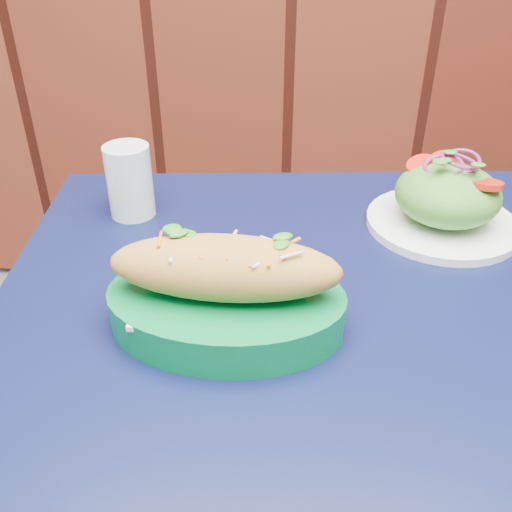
{
  "coord_description": "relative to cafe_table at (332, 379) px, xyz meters",
  "views": [
    {
      "loc": [
        -0.42,
        1.31,
        1.15
      ],
      "look_at": [
        -0.44,
        1.85,
        0.81
      ],
      "focal_mm": 40.0,
      "sensor_mm": 36.0,
      "label": 1
    }
  ],
  "objects": [
    {
      "name": "salad_plate",
      "position": [
        0.16,
        0.22,
        0.13
      ],
      "size": [
        0.21,
        0.21,
        0.11
      ],
      "rotation": [
        0.0,
        0.0,
        -0.23
      ],
      "color": "white",
      "rests_on": "cafe_table"
    },
    {
      "name": "cafe_table",
      "position": [
        0.0,
        0.0,
        0.0
      ],
      "size": [
        0.84,
        0.84,
        0.75
      ],
      "rotation": [
        0.0,
        0.0,
        0.06
      ],
      "color": "black",
      "rests_on": "ground"
    },
    {
      "name": "water_glass",
      "position": [
        -0.28,
        0.24,
        0.14
      ],
      "size": [
        0.07,
        0.07,
        0.11
      ],
      "primitive_type": "cylinder",
      "color": "silver",
      "rests_on": "cafe_table"
    },
    {
      "name": "banh_mi_basket",
      "position": [
        -0.12,
        -0.01,
        0.13
      ],
      "size": [
        0.27,
        0.18,
        0.12
      ],
      "rotation": [
        0.0,
        0.0,
        -0.06
      ],
      "color": "#036E32",
      "rests_on": "cafe_table"
    }
  ]
}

